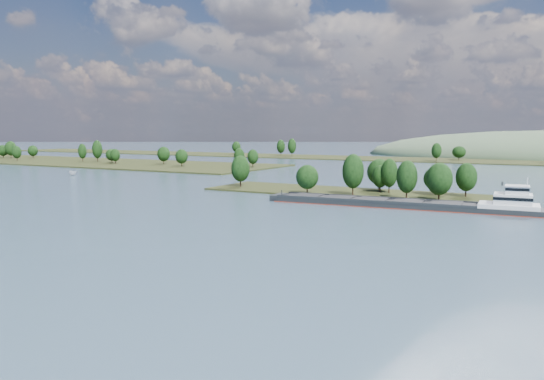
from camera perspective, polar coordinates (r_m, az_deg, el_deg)
The scene contains 6 objects.
ground at distance 131.59m, azimuth -1.32°, elevation -3.07°, with size 1800.00×1800.00×0.00m, color #3D5669.
tree_island at distance 181.98m, azimuth 9.78°, elevation 0.76°, with size 100.00×31.74×14.77m.
left_bank at distance 387.84m, azimuth -20.37°, elevation 2.96°, with size 300.00×80.00×15.99m.
back_shoreline at distance 396.61m, azimuth 20.61°, elevation 2.99°, with size 900.00×60.00×15.83m.
cargo_barge at distance 154.56m, azimuth 15.15°, elevation -1.39°, with size 76.39×14.73×10.27m.
motorboat at distance 274.50m, azimuth -20.62°, elevation 1.73°, with size 2.27×6.03×2.33m, color silver.
Camera 1 is at (65.61, 8.02, 21.73)m, focal length 35.00 mm.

